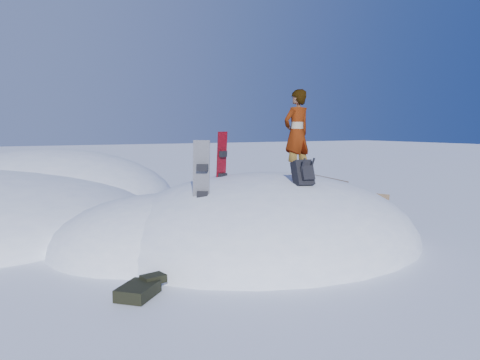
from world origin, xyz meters
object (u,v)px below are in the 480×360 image
snowboard_red (222,168)px  person (297,133)px  backpack (303,173)px  snowboard_dark (201,184)px

snowboard_red → person: 1.91m
backpack → person: size_ratio=0.30×
snowboard_red → snowboard_dark: size_ratio=0.95×
person → snowboard_dark: bearing=8.1°
snowboard_red → backpack: size_ratio=2.67×
person → backpack: bearing=50.7°
snowboard_dark → backpack: snowboard_dark is taller
snowboard_dark → backpack: (1.93, -0.51, 0.15)m
snowboard_dark → backpack: 2.00m
snowboard_dark → snowboard_red: bearing=85.7°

